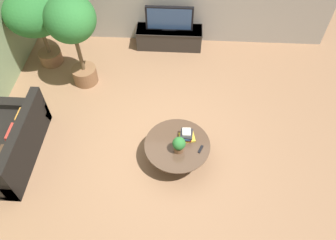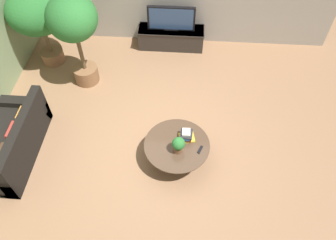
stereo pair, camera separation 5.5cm
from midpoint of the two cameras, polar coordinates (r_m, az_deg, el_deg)
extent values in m
plane|color=#8C6647|center=(6.05, -2.08, -4.54)|extent=(24.00, 24.00, 0.00)
cube|color=#2D2823|center=(7.94, 0.02, 14.14)|extent=(1.50, 0.48, 0.47)
cube|color=#2D2823|center=(7.81, 0.02, 15.48)|extent=(1.53, 0.50, 0.02)
cube|color=black|center=(7.64, 0.02, 17.29)|extent=(1.07, 0.08, 0.57)
cube|color=navy|center=(7.60, 0.00, 17.12)|extent=(0.98, 0.00, 0.51)
cube|color=black|center=(7.79, 0.02, 15.62)|extent=(0.32, 0.13, 0.02)
cylinder|color=black|center=(5.89, 1.27, -6.59)|extent=(0.62, 0.62, 0.02)
cylinder|color=black|center=(5.73, 1.30, -5.55)|extent=(0.10, 0.10, 0.41)
cylinder|color=#4C3828|center=(5.55, 1.34, -4.33)|extent=(1.12, 1.12, 0.02)
cube|color=black|center=(6.41, -25.89, -4.35)|extent=(0.84, 1.80, 0.42)
cube|color=black|center=(5.94, -24.36, -2.26)|extent=(0.16, 1.80, 0.42)
cube|color=black|center=(6.79, -23.86, 1.43)|extent=(0.84, 0.20, 0.54)
cube|color=orange|center=(6.29, -24.29, 0.26)|extent=(0.15, 0.28, 0.27)
cube|color=#B23328|center=(6.06, -25.53, -2.52)|extent=(0.15, 0.33, 0.31)
cube|color=#422D1E|center=(5.88, -26.75, -5.70)|extent=(0.15, 0.30, 0.28)
cylinder|color=brown|center=(8.01, -19.91, 10.30)|extent=(0.50, 0.50, 0.28)
cylinder|color=brown|center=(7.76, -20.75, 12.63)|extent=(0.08, 0.08, 0.55)
ellipsoid|color=#286B2D|center=(7.37, -22.38, 17.05)|extent=(1.24, 1.24, 0.91)
cylinder|color=brown|center=(7.27, -14.45, 7.63)|extent=(0.51, 0.51, 0.35)
cylinder|color=brown|center=(6.92, -15.35, 10.96)|extent=(0.08, 0.08, 0.75)
ellipsoid|color=#286B2D|center=(6.45, -16.92, 16.55)|extent=(0.94, 0.94, 0.89)
cylinder|color=brown|center=(5.44, 1.60, -4.98)|extent=(0.17, 0.17, 0.10)
sphere|color=#286B2D|center=(5.32, 1.63, -4.10)|extent=(0.22, 0.22, 0.22)
cube|color=gold|center=(5.62, 3.04, -3.04)|extent=(0.29, 0.26, 0.03)
cube|color=#A32823|center=(5.60, 3.05, -2.70)|extent=(0.19, 0.24, 0.04)
cube|color=#2D4C84|center=(5.55, 2.89, -2.65)|extent=(0.15, 0.22, 0.03)
cube|color=#232326|center=(5.53, 2.97, -2.40)|extent=(0.22, 0.23, 0.03)
cube|color=beige|center=(5.52, 2.95, -2.08)|extent=(0.14, 0.16, 0.03)
cube|color=black|center=(5.50, 5.42, -5.07)|extent=(0.10, 0.16, 0.02)
camera|label=1|loc=(0.03, -90.28, -0.34)|focal=35.00mm
camera|label=2|loc=(0.03, 89.72, 0.34)|focal=35.00mm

